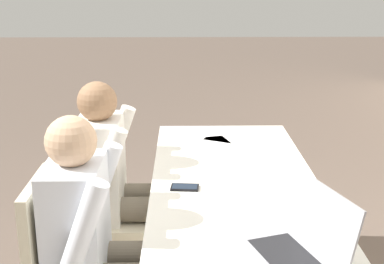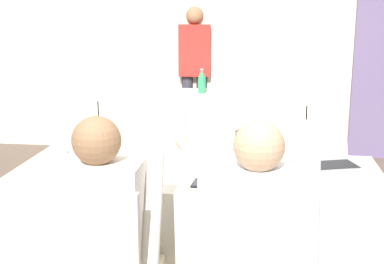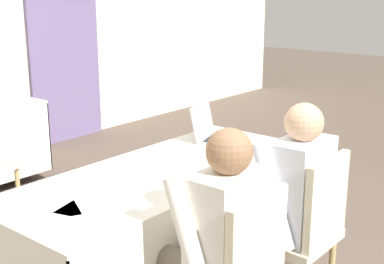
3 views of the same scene
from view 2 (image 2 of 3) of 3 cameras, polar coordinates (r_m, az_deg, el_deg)
name	(u,v)px [view 2 (image 2 of 3)]	position (r m, az deg, el deg)	size (l,w,h in m)	color
wall_back	(234,29)	(5.83, 4.49, 10.88)	(12.00, 0.06, 2.70)	beige
conference_table_near	(197,202)	(2.87, 0.54, -7.52)	(1.91, 0.77, 0.75)	white
conference_table_far	(204,113)	(5.24, 1.33, 2.06)	(1.91, 0.77, 0.75)	white
laptop	(325,158)	(2.94, 14.01, -2.73)	(0.41, 0.37, 0.24)	#99999E
cell_phone	(201,183)	(2.58, 0.92, -5.49)	(0.09, 0.13, 0.01)	black
paper_beside_laptop	(72,162)	(3.02, -12.68, -3.12)	(0.32, 0.36, 0.00)	white
paper_centre_table	(78,172)	(2.83, -12.09, -4.19)	(0.28, 0.34, 0.00)	white
water_bottle	(202,82)	(5.27, 1.06, 5.34)	(0.07, 0.07, 0.24)	#288456
chair_far_spare	(207,140)	(4.46, 1.58, -0.86)	(0.56, 0.56, 0.91)	tan
person_checkered_shirt	(106,228)	(2.36, -9.18, -10.03)	(0.50, 0.52, 1.17)	#665B4C
person_white_shirt	(256,236)	(2.27, 6.89, -10.95)	(0.50, 0.52, 1.17)	#665B4C
person_red_shirt	(195,70)	(5.88, 0.29, 6.66)	(0.35, 0.22, 1.59)	#33333D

